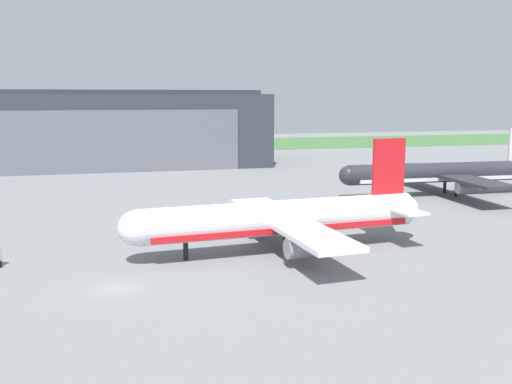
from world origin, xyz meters
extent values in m
plane|color=slate|center=(0.00, 0.00, 0.00)|extent=(440.00, 440.00, 0.00)
cube|color=#416F3A|center=(0.00, 163.78, 0.04)|extent=(440.00, 56.00, 0.08)
cube|color=#2D333D|center=(0.43, 104.55, 9.46)|extent=(80.21, 35.16, 18.91)
cube|color=slate|center=(0.43, 86.83, 7.56)|extent=(60.96, 0.30, 15.13)
cube|color=#2D333D|center=(0.43, 104.55, 19.51)|extent=(80.21, 8.44, 1.20)
cylinder|color=#282B33|center=(59.61, 38.83, 4.34)|extent=(37.77, 4.69, 3.67)
sphere|color=#282B33|center=(40.78, 39.34, 4.34)|extent=(3.52, 3.52, 3.52)
cube|color=silver|center=(59.61, 38.83, 3.33)|extent=(34.76, 4.64, 0.64)
cube|color=#282B33|center=(60.61, 47.56, 3.88)|extent=(6.45, 15.65, 0.56)
cube|color=#282B33|center=(60.13, 30.06, 3.88)|extent=(6.45, 15.65, 0.56)
cylinder|color=gray|center=(59.77, 46.34, 2.58)|extent=(3.54, 2.11, 2.02)
cylinder|color=gray|center=(59.36, 31.32, 2.58)|extent=(3.54, 2.11, 2.02)
cylinder|color=black|center=(46.81, 39.18, 1.25)|extent=(0.56, 0.56, 2.51)
cylinder|color=black|center=(61.17, 40.71, 1.25)|extent=(0.56, 0.56, 2.51)
cylinder|color=black|center=(61.07, 36.86, 1.25)|extent=(0.56, 0.56, 2.51)
cylinder|color=silver|center=(19.15, 9.03, 4.10)|extent=(34.24, 6.90, 4.09)
sphere|color=silver|center=(2.20, 7.62, 4.10)|extent=(3.93, 3.93, 3.93)
sphere|color=silver|center=(36.10, 10.44, 4.10)|extent=(3.19, 3.19, 3.19)
cube|color=red|center=(19.15, 9.03, 2.98)|extent=(31.53, 6.71, 0.72)
cube|color=red|center=(33.39, 10.21, 9.63)|extent=(4.44, 0.77, 6.96)
cube|color=silver|center=(33.81, 13.32, 4.51)|extent=(3.53, 5.96, 0.28)
cube|color=silver|center=(34.32, 7.22, 4.51)|extent=(3.53, 5.96, 0.28)
cube|color=silver|center=(19.18, 16.87, 3.59)|extent=(6.53, 13.78, 0.56)
cube|color=silver|center=(20.47, 1.30, 3.59)|extent=(6.53, 13.78, 0.56)
cylinder|color=gray|center=(18.47, 15.74, 2.17)|extent=(4.06, 2.56, 2.25)
cylinder|color=gray|center=(19.59, 2.30, 2.17)|extent=(4.06, 2.56, 2.25)
cylinder|color=black|center=(7.62, 8.07, 1.03)|extent=(0.56, 0.56, 2.06)
cylinder|color=black|center=(20.33, 11.28, 1.03)|extent=(0.56, 0.56, 2.06)
cylinder|color=black|center=(20.68, 7.00, 1.03)|extent=(0.56, 0.56, 2.06)
camera|label=1|loc=(0.24, -53.45, 18.09)|focal=39.62mm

